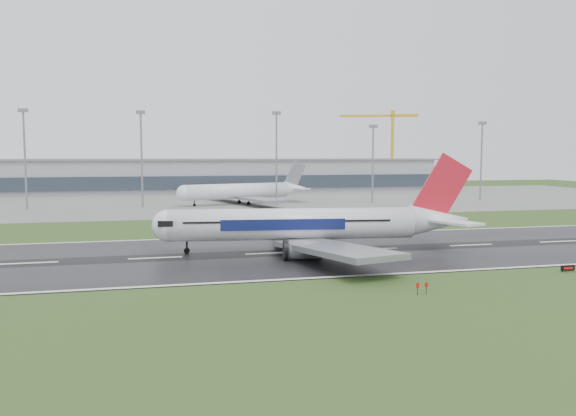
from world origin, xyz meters
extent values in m
plane|color=#294519|center=(0.00, 0.00, 0.00)|extent=(520.00, 520.00, 0.00)
cube|color=black|center=(0.00, 0.00, 0.05)|extent=(400.00, 45.00, 0.10)
cube|color=slate|center=(0.00, 125.00, 0.04)|extent=(400.00, 130.00, 0.08)
cube|color=gray|center=(0.00, 185.00, 7.50)|extent=(240.00, 36.00, 15.00)
cylinder|color=gray|center=(-59.19, 100.00, 15.57)|extent=(0.64, 0.64, 31.14)
cylinder|color=gray|center=(-22.97, 100.00, 15.57)|extent=(0.64, 0.64, 31.14)
cylinder|color=gray|center=(23.29, 100.00, 15.84)|extent=(0.64, 0.64, 31.69)
cylinder|color=gray|center=(59.67, 100.00, 13.73)|extent=(0.64, 0.64, 27.46)
cylinder|color=gray|center=(104.47, 100.00, 14.62)|extent=(0.64, 0.64, 29.24)
camera|label=1|loc=(-20.77, -99.52, 17.56)|focal=35.94mm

